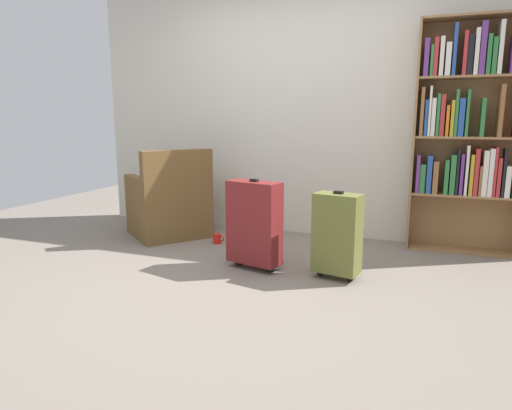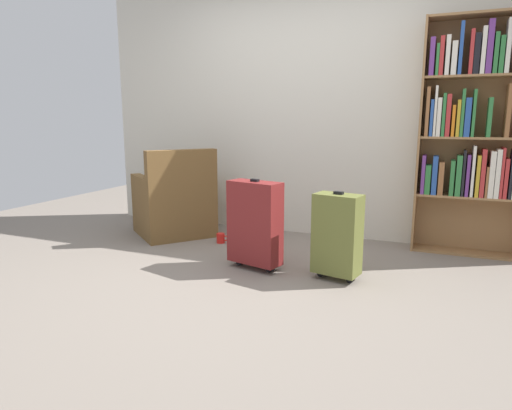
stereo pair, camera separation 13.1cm
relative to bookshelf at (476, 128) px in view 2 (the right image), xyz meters
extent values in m
plane|color=slate|center=(-1.58, -1.57, -1.12)|extent=(7.95, 7.95, 0.00)
cube|color=beige|center=(-1.58, 0.19, 0.18)|extent=(4.54, 0.10, 2.60)
cube|color=olive|center=(-0.45, -0.01, -0.09)|extent=(0.02, 0.25, 2.04)
cube|color=olive|center=(0.02, 0.11, -0.09)|extent=(0.95, 0.02, 2.04)
cube|color=olive|center=(0.02, -0.01, -1.11)|extent=(0.91, 0.23, 0.02)
cube|color=olive|center=(0.02, -0.01, -0.59)|extent=(0.91, 0.23, 0.02)
cube|color=olive|center=(0.02, -0.01, -0.08)|extent=(0.91, 0.23, 0.02)
cube|color=olive|center=(0.02, -0.01, 0.43)|extent=(0.91, 0.23, 0.02)
cube|color=olive|center=(0.02, -0.01, 0.92)|extent=(0.91, 0.23, 0.02)
cube|color=#66337F|center=(-0.39, -0.03, -0.41)|extent=(0.03, 0.20, 0.34)
cube|color=#2D7238|center=(-0.35, -0.05, -0.45)|extent=(0.04, 0.16, 0.26)
cube|color=#264C99|center=(-0.30, -0.04, -0.41)|extent=(0.04, 0.17, 0.34)
cube|color=brown|center=(-0.24, -0.04, -0.44)|extent=(0.04, 0.18, 0.29)
cube|color=#2D7238|center=(-0.16, -0.02, -0.43)|extent=(0.03, 0.21, 0.31)
cube|color=#2D7238|center=(-0.11, -0.03, -0.41)|extent=(0.04, 0.19, 0.35)
cube|color=black|center=(-0.07, -0.05, -0.39)|extent=(0.02, 0.16, 0.40)
cube|color=#66337F|center=(-0.03, -0.04, -0.40)|extent=(0.03, 0.17, 0.36)
cube|color=silver|center=(0.00, -0.02, -0.37)|extent=(0.02, 0.21, 0.44)
cube|color=gold|center=(0.04, -0.04, -0.41)|extent=(0.03, 0.18, 0.36)
cube|color=#B22D2D|center=(0.08, -0.04, -0.38)|extent=(0.03, 0.17, 0.41)
cube|color=brown|center=(0.12, -0.04, -0.45)|extent=(0.02, 0.17, 0.26)
cube|color=silver|center=(0.15, -0.04, -0.39)|extent=(0.04, 0.17, 0.39)
cube|color=silver|center=(0.19, -0.03, -0.38)|extent=(0.04, 0.20, 0.41)
cube|color=#B22D2D|center=(0.22, -0.03, -0.37)|extent=(0.02, 0.20, 0.43)
cube|color=#B22D2D|center=(0.26, -0.02, -0.42)|extent=(0.03, 0.21, 0.34)
cube|color=black|center=(0.29, -0.06, -0.38)|extent=(0.02, 0.14, 0.41)
cube|color=brown|center=(-0.39, -0.04, 0.14)|extent=(0.03, 0.18, 0.42)
cube|color=#264C99|center=(-0.36, -0.03, 0.08)|extent=(0.02, 0.19, 0.31)
cube|color=silver|center=(-0.33, -0.03, 0.14)|extent=(0.02, 0.20, 0.43)
cube|color=silver|center=(-0.30, -0.02, 0.09)|extent=(0.03, 0.21, 0.33)
cube|color=#2D7238|center=(-0.26, -0.03, 0.11)|extent=(0.03, 0.20, 0.37)
cube|color=#B22D2D|center=(-0.23, -0.05, 0.11)|extent=(0.04, 0.16, 0.36)
cube|color=orange|center=(-0.18, -0.03, 0.06)|extent=(0.02, 0.20, 0.27)
cube|color=gold|center=(-0.15, -0.05, 0.08)|extent=(0.03, 0.15, 0.31)
cube|color=#2D7238|center=(-0.12, -0.05, 0.13)|extent=(0.02, 0.16, 0.40)
cube|color=#264C99|center=(-0.08, -0.04, 0.09)|extent=(0.04, 0.17, 0.32)
cube|color=#2D7238|center=(-0.03, -0.04, 0.12)|extent=(0.02, 0.18, 0.39)
cube|color=#2D7238|center=(0.09, -0.05, 0.09)|extent=(0.03, 0.15, 0.32)
cube|color=brown|center=(0.22, -0.04, 0.14)|extent=(0.03, 0.19, 0.43)
cube|color=#66337F|center=(-0.39, -0.05, 0.59)|extent=(0.04, 0.16, 0.31)
cube|color=#2D7238|center=(-0.34, -0.04, 0.57)|extent=(0.02, 0.18, 0.26)
cube|color=#B22D2D|center=(-0.31, -0.03, 0.60)|extent=(0.03, 0.19, 0.32)
cube|color=silver|center=(-0.27, -0.05, 0.60)|extent=(0.03, 0.16, 0.32)
cube|color=silver|center=(-0.22, -0.04, 0.57)|extent=(0.04, 0.17, 0.27)
cube|color=#264C99|center=(-0.17, -0.04, 0.65)|extent=(0.03, 0.18, 0.42)
cube|color=#B22D2D|center=(-0.09, -0.04, 0.62)|extent=(0.03, 0.17, 0.36)
cube|color=black|center=(-0.05, -0.05, 0.60)|extent=(0.04, 0.16, 0.32)
cube|color=silver|center=(0.00, -0.04, 0.62)|extent=(0.03, 0.18, 0.37)
cube|color=#66337F|center=(0.04, -0.05, 0.65)|extent=(0.04, 0.16, 0.42)
cube|color=#2D7238|center=(0.09, -0.04, 0.60)|extent=(0.03, 0.18, 0.32)
cube|color=#2D7238|center=(0.13, -0.04, 0.58)|extent=(0.03, 0.18, 0.29)
cube|color=silver|center=(0.17, -0.03, 0.65)|extent=(0.03, 0.19, 0.42)
cube|color=brown|center=(-2.80, -0.43, -0.92)|extent=(0.98, 0.98, 0.40)
cube|color=#91724F|center=(-2.80, -0.43, -0.68)|extent=(0.77, 0.75, 0.08)
cube|color=brown|center=(-2.57, -0.61, -0.47)|extent=(0.53, 0.62, 0.50)
cube|color=brown|center=(-2.61, -0.19, -0.61)|extent=(0.61, 0.52, 0.22)
cube|color=brown|center=(-2.99, -0.66, -0.61)|extent=(0.61, 0.52, 0.22)
cylinder|color=red|center=(-2.19, -0.56, -1.07)|extent=(0.08, 0.08, 0.10)
torus|color=red|center=(-2.14, -0.56, -1.06)|extent=(0.06, 0.01, 0.06)
cube|color=brown|center=(-0.93, -1.11, -0.76)|extent=(0.37, 0.26, 0.60)
cube|color=black|center=(-0.93, -1.11, -0.45)|extent=(0.07, 0.05, 0.02)
cylinder|color=black|center=(-1.04, -1.09, -1.09)|extent=(0.06, 0.06, 0.05)
cylinder|color=black|center=(-0.81, -1.14, -1.09)|extent=(0.06, 0.06, 0.05)
cube|color=maroon|center=(-1.59, -1.12, -0.73)|extent=(0.47, 0.28, 0.66)
cube|color=black|center=(-1.59, -1.12, -0.39)|extent=(0.07, 0.05, 0.02)
cylinder|color=black|center=(-1.74, -1.08, -1.09)|extent=(0.06, 0.06, 0.05)
cylinder|color=black|center=(-1.44, -1.16, -1.09)|extent=(0.06, 0.06, 0.05)
camera|label=1|loc=(-0.36, -4.36, 0.08)|focal=31.39mm
camera|label=2|loc=(-0.24, -4.32, 0.08)|focal=31.39mm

